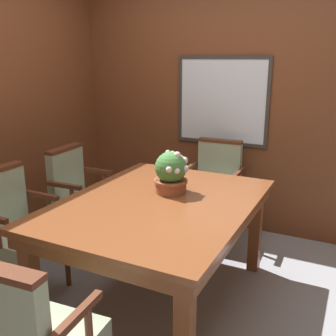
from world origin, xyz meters
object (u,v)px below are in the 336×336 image
chair_left_far (79,195)px  potted_plant (171,173)px  dining_table (159,213)px  chair_left_near (16,225)px  chair_head_far (215,185)px

chair_left_far → potted_plant: size_ratio=3.05×
dining_table → chair_left_far: 1.10m
dining_table → chair_left_near: bearing=-160.0°
dining_table → chair_left_near: size_ratio=1.71×
chair_left_far → chair_head_far: (1.01, 0.81, 0.00)m
dining_table → chair_head_far: 1.20m
chair_left_near → chair_head_far: size_ratio=1.00×
chair_left_near → chair_head_far: 1.85m
chair_left_near → chair_left_far: 0.75m
dining_table → chair_left_far: chair_left_far is taller
chair_left_near → chair_head_far: same height
chair_head_far → potted_plant: bearing=-91.0°
chair_head_far → potted_plant: (0.00, -0.99, 0.39)m
chair_left_near → potted_plant: 1.23m
dining_table → chair_left_far: bearing=159.4°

